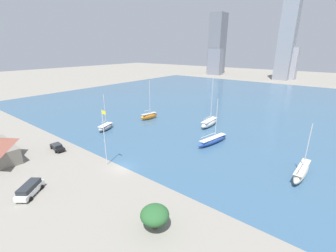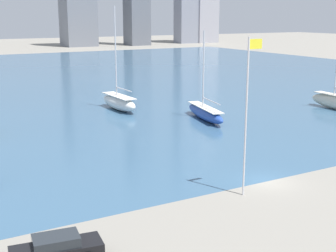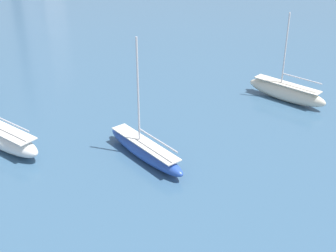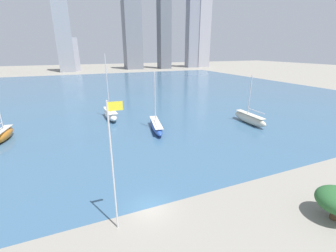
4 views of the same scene
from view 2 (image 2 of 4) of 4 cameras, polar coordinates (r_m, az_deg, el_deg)
name	(u,v)px [view 2 (image 2 of 4)]	position (r m, az deg, el deg)	size (l,w,h in m)	color
ground_plane	(267,181)	(38.96, 11.93, -6.63)	(500.00, 500.00, 0.00)	gray
harbor_water	(42,80)	(101.19, -15.13, 5.46)	(180.00, 140.00, 0.00)	#385B7A
flag_pole	(247,112)	(34.11, 9.58, 1.66)	(1.24, 0.14, 11.67)	silver
sailboat_blue	(205,113)	(60.36, 4.54, 1.64)	(3.88, 10.74, 11.27)	#284CA8
sailboat_white	(119,102)	(66.78, -6.00, 2.94)	(2.61, 9.38, 14.37)	white
parked_sedan_black	(56,248)	(27.02, -13.44, -14.26)	(5.15, 2.57, 1.48)	black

